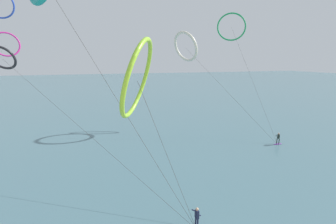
# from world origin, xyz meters

# --- Properties ---
(sea_water) EXTENTS (400.00, 200.00, 0.08)m
(sea_water) POSITION_xyz_m (0.00, 107.98, 0.04)
(sea_water) COLOR #476B75
(sea_water) RESTS_ON ground
(surfer_violet) EXTENTS (1.40, 0.73, 1.70)m
(surfer_violet) POSITION_xyz_m (17.57, 26.06, 0.82)
(surfer_violet) COLOR purple
(surfer_violet) RESTS_ON ground
(surfer_navy) EXTENTS (1.40, 0.61, 1.70)m
(surfer_navy) POSITION_xyz_m (-0.69, 13.80, 0.82)
(surfer_navy) COLOR navy
(surfer_navy) RESTS_ON ground
(kite_lime) EXTENTS (5.67, 5.37, 13.36)m
(kite_lime) POSITION_xyz_m (-4.51, 14.81, 10.87)
(kite_lime) COLOR #8CC62D
(kite_lime) RESTS_ON ground
(kite_charcoal) EXTENTS (18.63, 21.29, 13.70)m
(kite_charcoal) POSITION_xyz_m (-17.44, 33.63, 12.20)
(kite_charcoal) COLOR black
(kite_charcoal) RESTS_ON ground
(kite_emerald) EXTENTS (5.25, 15.18, 20.39)m
(kite_emerald) POSITION_xyz_m (17.16, 39.43, 17.82)
(kite_emerald) COLOR #199351
(kite_emerald) RESTS_ON ground
(kite_magenta) EXTENTS (4.98, 43.76, 17.38)m
(kite_magenta) POSITION_xyz_m (-23.27, 54.94, 14.93)
(kite_magenta) COLOR #CC288E
(kite_magenta) RESTS_ON ground
(kite_ivory) EXTENTS (12.00, 14.53, 16.62)m
(kite_ivory) POSITION_xyz_m (7.64, 37.73, 14.12)
(kite_ivory) COLOR silver
(kite_ivory) RESTS_ON ground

